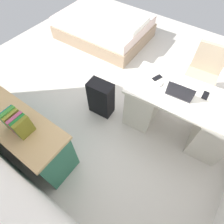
{
  "coord_description": "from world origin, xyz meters",
  "views": [
    {
      "loc": [
        -1.34,
        1.95,
        2.42
      ],
      "look_at": [
        -0.59,
        0.9,
        0.6
      ],
      "focal_mm": 29.01,
      "sensor_mm": 36.0,
      "label": 1
    }
  ],
  "objects_px": {
    "credenza": "(14,127)",
    "desk": "(178,113)",
    "bed": "(105,27)",
    "cell_phone_near_laptop": "(205,95)",
    "office_chair": "(200,79)",
    "suitcase_black": "(101,98)",
    "computer_mouse": "(160,84)",
    "cell_phone_by_mouse": "(157,78)",
    "laptop": "(180,92)"
  },
  "relations": [
    {
      "from": "credenza",
      "to": "desk",
      "type": "bearing_deg",
      "value": -138.88
    },
    {
      "from": "bed",
      "to": "cell_phone_near_laptop",
      "type": "height_order",
      "value": "cell_phone_near_laptop"
    },
    {
      "from": "office_chair",
      "to": "suitcase_black",
      "type": "xyz_separation_m",
      "value": [
        1.08,
        1.14,
        -0.12
      ]
    },
    {
      "from": "credenza",
      "to": "computer_mouse",
      "type": "bearing_deg",
      "value": -132.58
    },
    {
      "from": "office_chair",
      "to": "cell_phone_by_mouse",
      "type": "height_order",
      "value": "office_chair"
    },
    {
      "from": "office_chair",
      "to": "cell_phone_by_mouse",
      "type": "relative_size",
      "value": 6.91
    },
    {
      "from": "credenza",
      "to": "cell_phone_near_laptop",
      "type": "bearing_deg",
      "value": -139.26
    },
    {
      "from": "bed",
      "to": "computer_mouse",
      "type": "bearing_deg",
      "value": 144.54
    },
    {
      "from": "bed",
      "to": "computer_mouse",
      "type": "relative_size",
      "value": 19.45
    },
    {
      "from": "cell_phone_near_laptop",
      "to": "cell_phone_by_mouse",
      "type": "xyz_separation_m",
      "value": [
        0.61,
        0.07,
        0.0
      ]
    },
    {
      "from": "laptop",
      "to": "cell_phone_by_mouse",
      "type": "relative_size",
      "value": 2.42
    },
    {
      "from": "desk",
      "to": "credenza",
      "type": "height_order",
      "value": "desk"
    },
    {
      "from": "office_chair",
      "to": "computer_mouse",
      "type": "relative_size",
      "value": 9.4
    },
    {
      "from": "desk",
      "to": "bed",
      "type": "distance_m",
      "value": 2.66
    },
    {
      "from": "computer_mouse",
      "to": "cell_phone_by_mouse",
      "type": "xyz_separation_m",
      "value": [
        0.08,
        -0.09,
        -0.01
      ]
    },
    {
      "from": "desk",
      "to": "cell_phone_by_mouse",
      "type": "bearing_deg",
      "value": -8.07
    },
    {
      "from": "suitcase_black",
      "to": "office_chair",
      "type": "bearing_deg",
      "value": -138.24
    },
    {
      "from": "laptop",
      "to": "cell_phone_near_laptop",
      "type": "relative_size",
      "value": 2.42
    },
    {
      "from": "cell_phone_by_mouse",
      "to": "suitcase_black",
      "type": "bearing_deg",
      "value": 53.58
    },
    {
      "from": "laptop",
      "to": "computer_mouse",
      "type": "distance_m",
      "value": 0.27
    },
    {
      "from": "desk",
      "to": "office_chair",
      "type": "xyz_separation_m",
      "value": [
        -0.01,
        -0.79,
        0.02
      ]
    },
    {
      "from": "office_chair",
      "to": "suitcase_black",
      "type": "relative_size",
      "value": 1.56
    },
    {
      "from": "cell_phone_by_mouse",
      "to": "desk",
      "type": "bearing_deg",
      "value": -167.54
    },
    {
      "from": "office_chair",
      "to": "cell_phone_by_mouse",
      "type": "bearing_deg",
      "value": 58.5
    },
    {
      "from": "laptop",
      "to": "cell_phone_by_mouse",
      "type": "bearing_deg",
      "value": -16.77
    },
    {
      "from": "cell_phone_by_mouse",
      "to": "laptop",
      "type": "bearing_deg",
      "value": -176.23
    },
    {
      "from": "desk",
      "to": "office_chair",
      "type": "distance_m",
      "value": 0.79
    },
    {
      "from": "bed",
      "to": "office_chair",
      "type": "bearing_deg",
      "value": 166.07
    },
    {
      "from": "computer_mouse",
      "to": "cell_phone_near_laptop",
      "type": "relative_size",
      "value": 0.74
    },
    {
      "from": "bed",
      "to": "cell_phone_by_mouse",
      "type": "relative_size",
      "value": 14.3
    },
    {
      "from": "bed",
      "to": "cell_phone_near_laptop",
      "type": "distance_m",
      "value": 2.8
    },
    {
      "from": "credenza",
      "to": "cell_phone_near_laptop",
      "type": "height_order",
      "value": "cell_phone_near_laptop"
    },
    {
      "from": "credenza",
      "to": "bed",
      "type": "height_order",
      "value": "credenza"
    },
    {
      "from": "bed",
      "to": "computer_mouse",
      "type": "distance_m",
      "value": 2.44
    },
    {
      "from": "bed",
      "to": "suitcase_black",
      "type": "distance_m",
      "value": 2.1
    },
    {
      "from": "office_chair",
      "to": "laptop",
      "type": "height_order",
      "value": "laptop"
    },
    {
      "from": "laptop",
      "to": "desk",
      "type": "bearing_deg",
      "value": -154.24
    },
    {
      "from": "credenza",
      "to": "suitcase_black",
      "type": "relative_size",
      "value": 2.98
    },
    {
      "from": "bed",
      "to": "cell_phone_by_mouse",
      "type": "distance_m",
      "value": 2.32
    },
    {
      "from": "credenza",
      "to": "laptop",
      "type": "height_order",
      "value": "laptop"
    },
    {
      "from": "credenza",
      "to": "laptop",
      "type": "xyz_separation_m",
      "value": [
        -1.57,
        -1.4,
        0.43
      ]
    },
    {
      "from": "bed",
      "to": "laptop",
      "type": "bearing_deg",
      "value": 147.58
    },
    {
      "from": "bed",
      "to": "cell_phone_by_mouse",
      "type": "xyz_separation_m",
      "value": [
        -1.85,
        1.29,
        0.52
      ]
    },
    {
      "from": "desk",
      "to": "cell_phone_by_mouse",
      "type": "height_order",
      "value": "cell_phone_by_mouse"
    },
    {
      "from": "laptop",
      "to": "bed",
      "type": "bearing_deg",
      "value": -32.42
    },
    {
      "from": "credenza",
      "to": "suitcase_black",
      "type": "bearing_deg",
      "value": -118.24
    },
    {
      "from": "desk",
      "to": "cell_phone_by_mouse",
      "type": "relative_size",
      "value": 10.99
    },
    {
      "from": "computer_mouse",
      "to": "cell_phone_near_laptop",
      "type": "distance_m",
      "value": 0.55
    },
    {
      "from": "desk",
      "to": "laptop",
      "type": "height_order",
      "value": "laptop"
    },
    {
      "from": "cell_phone_near_laptop",
      "to": "cell_phone_by_mouse",
      "type": "relative_size",
      "value": 1.0
    }
  ]
}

